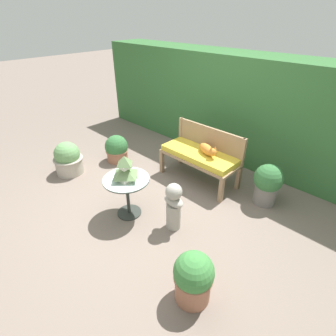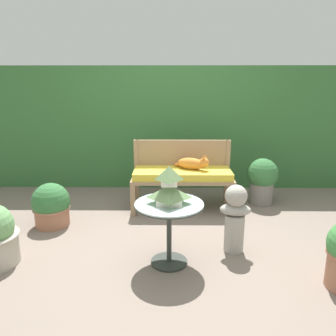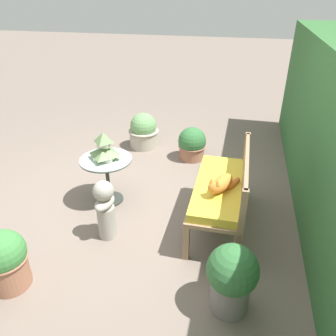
% 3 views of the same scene
% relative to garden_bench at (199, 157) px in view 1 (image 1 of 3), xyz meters
% --- Properties ---
extents(ground, '(30.00, 30.00, 0.00)m').
position_rel_garden_bench_xyz_m(ground, '(-0.12, -1.02, -0.44)').
color(ground, '#75665B').
extents(foliage_hedge_back, '(6.40, 0.84, 1.82)m').
position_rel_garden_bench_xyz_m(foliage_hedge_back, '(-0.12, 1.30, 0.47)').
color(foliage_hedge_back, '#336633').
rests_on(foliage_hedge_back, ground).
extents(garden_bench, '(1.27, 0.53, 0.52)m').
position_rel_garden_bench_xyz_m(garden_bench, '(0.00, 0.00, 0.00)').
color(garden_bench, '#937556').
rests_on(garden_bench, ground).
extents(bench_backrest, '(1.27, 0.06, 0.86)m').
position_rel_garden_bench_xyz_m(bench_backrest, '(-0.00, 0.24, 0.18)').
color(bench_backrest, '#937556').
rests_on(bench_backrest, ground).
extents(cat, '(0.42, 0.31, 0.20)m').
position_rel_garden_bench_xyz_m(cat, '(0.13, 0.02, 0.16)').
color(cat, orange).
rests_on(cat, garden_bench).
extents(patio_table, '(0.60, 0.60, 0.57)m').
position_rel_garden_bench_xyz_m(patio_table, '(-0.16, -1.32, 0.01)').
color(patio_table, '#2D332D').
rests_on(patio_table, ground).
extents(pagoda_birdhouse, '(0.29, 0.29, 0.33)m').
position_rel_garden_bench_xyz_m(pagoda_birdhouse, '(-0.16, -1.32, 0.27)').
color(pagoda_birdhouse, silver).
rests_on(pagoda_birdhouse, patio_table).
extents(garden_bust, '(0.30, 0.21, 0.66)m').
position_rel_garden_bench_xyz_m(garden_bust, '(0.46, -1.09, -0.08)').
color(garden_bust, '#A39E93').
rests_on(garden_bust, ground).
extents(potted_plant_table_far, '(0.41, 0.41, 0.62)m').
position_rel_garden_bench_xyz_m(potted_plant_table_far, '(1.07, 0.21, -0.10)').
color(potted_plant_table_far, slate).
rests_on(potted_plant_table_far, ground).
extents(potted_plant_path_edge, '(0.42, 0.42, 0.49)m').
position_rel_garden_bench_xyz_m(potted_plant_path_edge, '(-1.49, -0.52, -0.20)').
color(potted_plant_path_edge, '#9E664C').
rests_on(potted_plant_path_edge, ground).
extents(potted_plant_hedge_corner, '(0.39, 0.39, 0.56)m').
position_rel_garden_bench_xyz_m(potted_plant_hedge_corner, '(1.26, -1.68, -0.15)').
color(potted_plant_hedge_corner, '#9E664C').
rests_on(potted_plant_hedge_corner, ground).
extents(potted_plant_table_near, '(0.49, 0.49, 0.56)m').
position_rel_garden_bench_xyz_m(potted_plant_table_near, '(-1.73, -1.35, -0.17)').
color(potted_plant_table_near, '#ADA393').
rests_on(potted_plant_table_near, ground).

